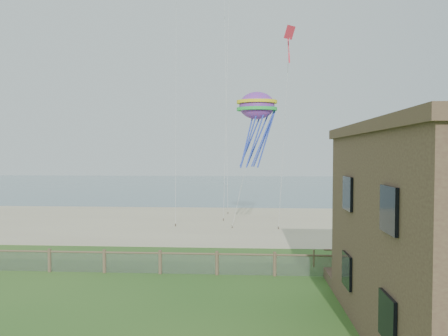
{
  "coord_description": "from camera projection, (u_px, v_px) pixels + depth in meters",
  "views": [
    {
      "loc": [
        1.6,
        -14.57,
        6.32
      ],
      "look_at": [
        0.25,
        8.0,
        5.53
      ],
      "focal_mm": 32.0,
      "sensor_mm": 36.0,
      "label": 1
    }
  ],
  "objects": [
    {
      "name": "kite_red",
      "position": [
        290.0,
        42.0,
        28.98
      ],
      "size": [
        1.75,
        1.87,
        2.42
      ],
      "primitive_type": null,
      "rotation": [
        0.44,
        0.0,
        0.67
      ],
      "color": "red"
    },
    {
      "name": "ground",
      "position": [
        205.0,
        324.0,
        14.85
      ],
      "size": [
        160.0,
        160.0,
        0.0
      ],
      "primitive_type": "plane",
      "color": "#26551D",
      "rests_on": "ground"
    },
    {
      "name": "octopus_kite",
      "position": [
        257.0,
        127.0,
        30.51
      ],
      "size": [
        3.37,
        2.59,
        6.39
      ],
      "primitive_type": null,
      "rotation": [
        0.0,
        0.0,
        -0.14
      ],
      "color": "#DB2263"
    },
    {
      "name": "picnic_table",
      "position": [
        356.0,
        284.0,
        18.37
      ],
      "size": [
        1.84,
        1.53,
        0.69
      ],
      "primitive_type": null,
      "rotation": [
        0.0,
        0.0,
        0.19
      ],
      "color": "brown",
      "rests_on": "ground"
    },
    {
      "name": "chainlink_fence",
      "position": [
        217.0,
        264.0,
        20.82
      ],
      "size": [
        36.2,
        0.2,
        1.25
      ],
      "primitive_type": null,
      "color": "brown",
      "rests_on": "ground"
    },
    {
      "name": "sand_beach",
      "position": [
        230.0,
        222.0,
        36.8
      ],
      "size": [
        72.0,
        20.0,
        0.02
      ],
      "primitive_type": "cube",
      "color": "tan",
      "rests_on": "ground"
    },
    {
      "name": "ocean",
      "position": [
        240.0,
        185.0,
        80.69
      ],
      "size": [
        160.0,
        68.0,
        0.02
      ],
      "primitive_type": "cube",
      "color": "slate",
      "rests_on": "ground"
    }
  ]
}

